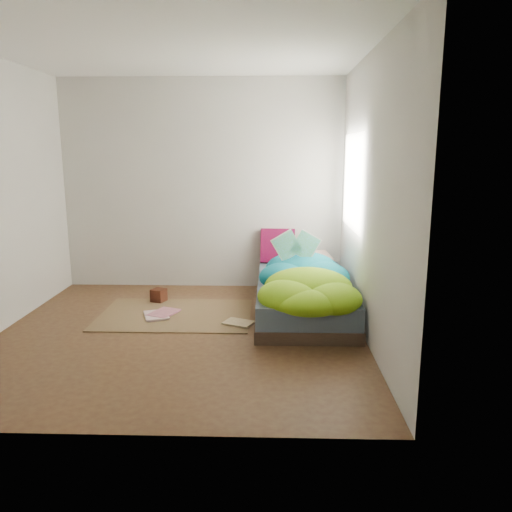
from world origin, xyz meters
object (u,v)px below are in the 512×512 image
(open_book, at_px, (296,236))
(pillow_magenta, at_px, (278,246))
(bed, at_px, (303,296))
(floor_book_b, at_px, (154,312))
(floor_book_a, at_px, (145,317))
(wooden_box, at_px, (159,295))

(open_book, bearing_deg, pillow_magenta, 97.75)
(bed, xyz_separation_m, floor_book_b, (-1.60, -0.15, -0.14))
(open_book, bearing_deg, floor_book_a, -170.95)
(pillow_magenta, height_order, floor_book_a, pillow_magenta)
(bed, bearing_deg, pillow_magenta, 106.33)
(open_book, bearing_deg, wooden_box, 168.03)
(wooden_box, height_order, floor_book_b, wooden_box)
(wooden_box, relative_size, floor_book_a, 0.44)
(bed, bearing_deg, floor_book_a, -169.67)
(bed, relative_size, floor_book_b, 6.18)
(open_book, distance_m, floor_book_b, 1.74)
(open_book, bearing_deg, bed, -61.33)
(floor_book_a, height_order, floor_book_b, floor_book_b)
(bed, bearing_deg, open_book, 124.31)
(bed, height_order, open_book, open_book)
(pillow_magenta, bearing_deg, floor_book_a, -135.66)
(wooden_box, bearing_deg, open_book, -6.33)
(pillow_magenta, relative_size, open_book, 0.98)
(open_book, xyz_separation_m, floor_book_a, (-1.59, -0.42, -0.79))
(bed, relative_size, open_book, 4.64)
(wooden_box, xyz_separation_m, floor_book_a, (-0.02, -0.59, -0.06))
(floor_book_b, bearing_deg, floor_book_a, -89.70)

